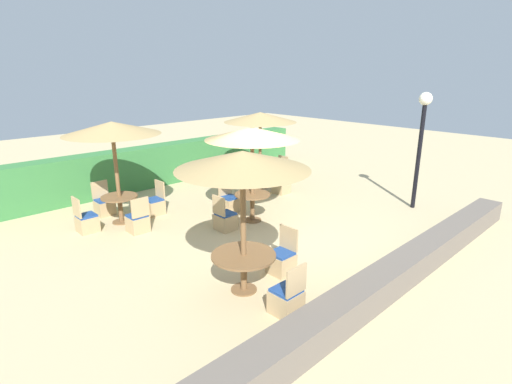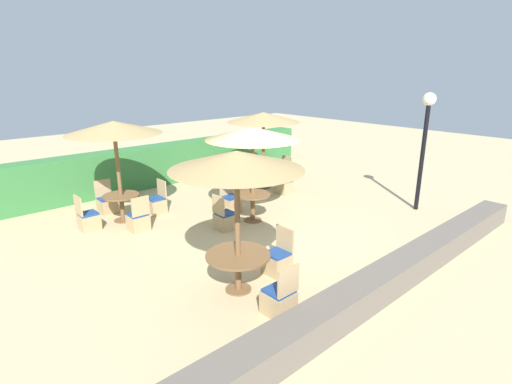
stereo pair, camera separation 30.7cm
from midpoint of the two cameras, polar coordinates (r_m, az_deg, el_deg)
name	(u,v)px [view 2 (the right image)]	position (r m, az deg, el deg)	size (l,w,h in m)	color
ground_plane	(272,231)	(10.12, 3.16, -5.63)	(40.00, 40.00, 0.00)	#C6B284
hedge_row	(157,165)	(14.40, -13.40, 3.77)	(13.00, 0.70, 1.39)	#387A3D
stone_border	(399,272)	(8.20, 20.77, -10.59)	(10.00, 0.56, 0.50)	#6B6056
lamp_post	(426,128)	(12.11, 23.77, 8.31)	(0.36, 0.36, 3.32)	black
parasol_back_right	(263,118)	(13.28, 1.75, 10.58)	(2.40, 2.40, 2.57)	brown
round_table_back_right	(263,171)	(13.61, 1.68, 2.96)	(1.04, 1.04, 0.74)	brown
patio_chair_back_right_north	(246,175)	(14.36, -0.85, 2.43)	(0.46, 0.46, 0.93)	tan
patio_chair_back_right_east	(283,175)	(14.41, 4.49, 2.42)	(0.46, 0.46, 0.93)	tan
patio_chair_back_right_south	(284,186)	(13.08, 4.76, 0.89)	(0.46, 0.46, 0.93)	tan
parasol_center	(253,134)	(10.18, 0.38, 8.29)	(2.43, 2.43, 2.52)	brown
round_table_center	(253,200)	(10.60, 0.37, -1.22)	(0.95, 0.95, 0.76)	brown
patio_chair_center_west	(225,219)	(10.16, -3.62, -3.94)	(0.46, 0.46, 0.93)	tan
patio_chair_center_north	(231,202)	(11.43, -2.87, -1.49)	(0.46, 0.46, 0.93)	tan
parasol_back_left	(114,128)	(10.72, -18.87, 8.65)	(2.40, 2.40, 2.67)	brown
round_table_back_left	(122,201)	(11.14, -17.92, -1.28)	(0.94, 0.94, 0.73)	brown
patio_chair_back_left_north	(107,204)	(12.00, -19.83, -1.61)	(0.46, 0.46, 0.93)	tan
patio_chair_back_left_west	(88,220)	(10.92, -22.12, -3.71)	(0.46, 0.46, 0.93)	tan
patio_chair_back_left_south	(138,221)	(10.46, -15.65, -3.95)	(0.46, 0.46, 0.93)	tan
patio_chair_back_left_east	(157,204)	(11.60, -13.28, -1.67)	(0.46, 0.46, 0.93)	tan
parasol_front_left	(237,161)	(6.69, -1.48, 4.43)	(2.31, 2.31, 2.62)	brown
round_table_front_left	(238,261)	(7.33, -1.37, -9.84)	(1.17, 1.17, 0.73)	brown
patio_chair_front_left_south	(279,300)	(6.86, 4.68, -15.10)	(0.46, 0.46, 0.93)	tan
patio_chair_front_left_east	(278,261)	(8.08, 4.22, -9.77)	(0.46, 0.46, 0.93)	tan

